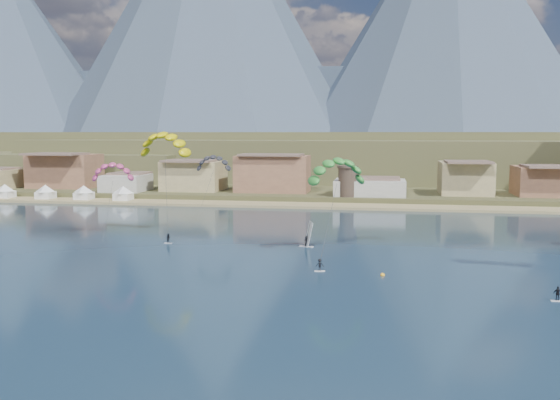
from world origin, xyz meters
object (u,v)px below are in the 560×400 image
(buoy, at_px, (383,275))
(windsurfer, at_px, (307,239))
(kitesurfer_yellow, at_px, (165,141))
(watchtower, at_px, (348,181))
(kitesurfer_green, at_px, (337,168))

(buoy, bearing_deg, windsurfer, 123.69)
(kitesurfer_yellow, xyz_separation_m, windsurfer, (29.11, -9.06, -16.82))
(watchtower, height_order, kitesurfer_yellow, kitesurfer_yellow)
(kitesurfer_yellow, bearing_deg, watchtower, 60.35)
(watchtower, xyz_separation_m, kitesurfer_green, (2.47, -71.33, 7.81))
(kitesurfer_yellow, relative_size, windsurfer, 4.92)
(windsurfer, height_order, buoy, windsurfer)
(kitesurfer_green, bearing_deg, watchtower, 91.98)
(kitesurfer_yellow, distance_m, windsurfer, 34.82)
(windsurfer, bearing_deg, kitesurfer_yellow, 162.72)
(kitesurfer_yellow, bearing_deg, buoy, -34.13)
(watchtower, distance_m, kitesurfer_yellow, 66.00)
(kitesurfer_yellow, xyz_separation_m, buoy, (42.10, -28.54, -18.12))
(windsurfer, bearing_deg, kitesurfer_green, -46.90)
(watchtower, distance_m, buoy, 85.78)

